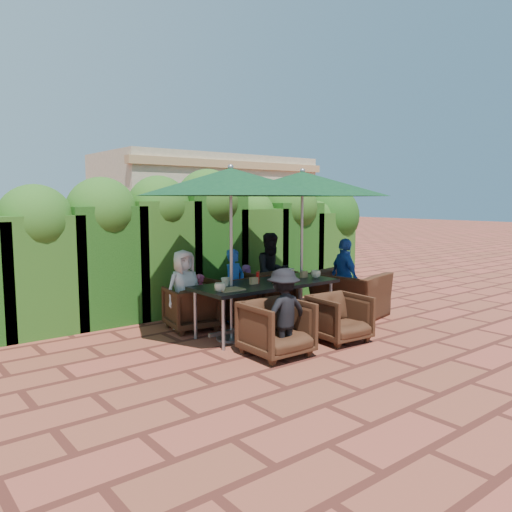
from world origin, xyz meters
TOP-DOWN VIEW (x-y plane):
  - ground at (0.00, 0.00)m, footprint 80.00×80.00m
  - dining_table at (0.15, 0.19)m, footprint 2.24×0.90m
  - umbrella_left at (-0.48, 0.21)m, footprint 2.72×2.72m
  - umbrella_right at (0.93, 0.26)m, footprint 2.72×2.72m
  - chair_far_left at (-0.64, 1.03)m, footprint 0.82×0.78m
  - chair_far_mid at (0.25, 1.14)m, footprint 0.82×0.77m
  - chair_far_right at (0.92, 1.18)m, footprint 0.88×0.83m
  - chair_near_left at (-0.48, -0.76)m, footprint 0.77×0.73m
  - chair_near_right at (0.65, -0.81)m, footprint 0.76×0.71m
  - chair_end_right at (1.93, 0.13)m, footprint 0.98×1.28m
  - adult_far_left at (-0.72, 1.12)m, footprint 0.60×0.36m
  - adult_far_mid at (0.19, 1.06)m, footprint 0.50×0.44m
  - adult_far_right at (1.09, 1.16)m, footprint 0.73×0.52m
  - adult_near_left at (-0.43, -0.84)m, footprint 0.73×0.35m
  - adult_end_right at (1.87, 0.18)m, footprint 0.62×0.86m
  - child_left at (-0.32, 1.26)m, footprint 0.30×0.25m
  - child_right at (0.66, 1.30)m, footprint 0.39×0.36m
  - pedestrian_a at (1.51, 4.23)m, footprint 1.70×1.48m
  - pedestrian_b at (2.42, 4.51)m, footprint 1.04×0.92m
  - pedestrian_c at (3.40, 4.17)m, footprint 1.16×1.19m
  - cup_a at (-0.80, 0.02)m, footprint 0.15×0.15m
  - cup_b at (-0.50, 0.33)m, footprint 0.13×0.13m
  - cup_c at (0.14, -0.05)m, footprint 0.16×0.16m
  - cup_d at (0.77, 0.36)m, footprint 0.15×0.15m
  - cup_e at (1.05, 0.06)m, footprint 0.15×0.15m
  - ketchup_bottle at (-0.01, 0.20)m, footprint 0.04×0.04m
  - sauce_bottle at (0.09, 0.30)m, footprint 0.04×0.04m
  - serving_tray at (-0.63, 0.03)m, footprint 0.35×0.25m
  - number_block_left at (-0.07, 0.21)m, footprint 0.12×0.06m
  - number_block_right at (0.93, 0.20)m, footprint 0.12×0.06m
  - hedge_wall at (-0.14, 2.32)m, footprint 9.10×1.60m
  - building at (3.50, 6.99)m, footprint 6.20×3.08m

SIDE VIEW (x-z plane):
  - ground at x=0.00m, z-range 0.00..0.00m
  - chair_near_right at x=0.65m, z-range 0.00..0.73m
  - chair_far_left at x=-0.64m, z-range 0.00..0.73m
  - chair_near_left at x=-0.48m, z-range 0.00..0.78m
  - child_left at x=-0.32m, z-range 0.00..0.80m
  - chair_far_mid at x=0.25m, z-range 0.00..0.80m
  - chair_far_right at x=0.92m, z-range 0.00..0.86m
  - child_right at x=0.66m, z-range 0.00..0.86m
  - chair_end_right at x=1.93m, z-range 0.00..1.00m
  - adult_near_left at x=-0.43m, z-range 0.00..1.13m
  - adult_far_mid at x=0.19m, z-range 0.00..1.18m
  - adult_far_left at x=-0.72m, z-range 0.00..1.22m
  - adult_end_right at x=1.87m, z-range 0.00..1.33m
  - dining_table at x=0.15m, z-range 0.30..1.05m
  - adult_far_right at x=1.09m, z-range 0.00..1.40m
  - serving_tray at x=-0.63m, z-range 0.75..0.77m
  - number_block_left at x=-0.07m, z-range 0.75..0.85m
  - number_block_right at x=0.93m, z-range 0.75..0.85m
  - cup_e at x=1.05m, z-range 0.75..0.87m
  - cup_a at x=-0.80m, z-range 0.75..0.87m
  - cup_b at x=-0.50m, z-range 0.75..0.87m
  - cup_c at x=0.14m, z-range 0.75..0.87m
  - cup_d at x=0.77m, z-range 0.75..0.89m
  - ketchup_bottle at x=-0.01m, z-range 0.75..0.92m
  - sauce_bottle at x=0.09m, z-range 0.75..0.92m
  - pedestrian_c at x=3.40m, z-range 0.00..1.78m
  - pedestrian_a at x=1.51m, z-range 0.00..1.80m
  - pedestrian_b at x=2.42m, z-range 0.00..1.85m
  - hedge_wall at x=-0.14m, z-range 0.05..2.58m
  - building at x=3.50m, z-range 0.01..3.21m
  - umbrella_right at x=0.93m, z-range 0.98..3.44m
  - umbrella_left at x=-0.48m, z-range 0.98..3.44m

